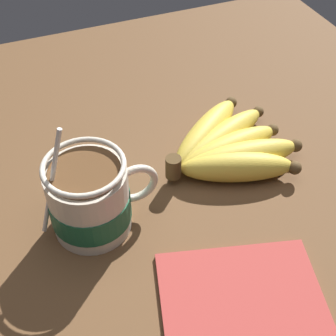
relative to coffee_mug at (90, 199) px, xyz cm
name	(u,v)px	position (x,y,z in cm)	size (l,w,h in cm)	color
table	(170,205)	(9.83, 0.61, -5.91)	(91.48, 91.48, 2.97)	brown
coffee_mug	(90,199)	(0.00, 0.00, 0.00)	(14.01, 9.24, 15.22)	beige
banana_bunch	(227,149)	(19.45, 4.18, -2.53)	(18.88, 18.63, 4.18)	#4C381E
napkin	(241,294)	(11.53, -14.86, -4.12)	(19.15, 15.61, 0.60)	#A33833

